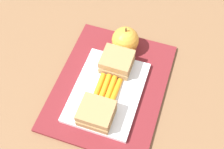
% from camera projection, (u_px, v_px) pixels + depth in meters
% --- Properties ---
extents(ground_plane, '(2.40, 2.40, 0.00)m').
position_uv_depth(ground_plane, '(111.00, 87.00, 0.78)').
color(ground_plane, brown).
extents(lunchbag_mat, '(0.36, 0.28, 0.01)m').
position_uv_depth(lunchbag_mat, '(110.00, 86.00, 0.77)').
color(lunchbag_mat, maroon).
rests_on(lunchbag_mat, ground_plane).
extents(food_tray, '(0.23, 0.17, 0.01)m').
position_uv_depth(food_tray, '(107.00, 92.00, 0.75)').
color(food_tray, white).
rests_on(food_tray, lunchbag_mat).
extents(sandwich_half_left, '(0.07, 0.08, 0.04)m').
position_uv_depth(sandwich_half_left, '(96.00, 113.00, 0.69)').
color(sandwich_half_left, '#9E7A4C').
rests_on(sandwich_half_left, food_tray).
extents(sandwich_half_right, '(0.07, 0.08, 0.04)m').
position_uv_depth(sandwich_half_right, '(117.00, 62.00, 0.77)').
color(sandwich_half_right, '#9E7A4C').
rests_on(sandwich_half_right, food_tray).
extents(carrot_sticks_bundle, '(0.08, 0.06, 0.02)m').
position_uv_depth(carrot_sticks_bundle, '(107.00, 89.00, 0.74)').
color(carrot_sticks_bundle, orange).
rests_on(carrot_sticks_bundle, food_tray).
extents(apple, '(0.08, 0.08, 0.09)m').
position_uv_depth(apple, '(124.00, 40.00, 0.80)').
color(apple, gold).
rests_on(apple, lunchbag_mat).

